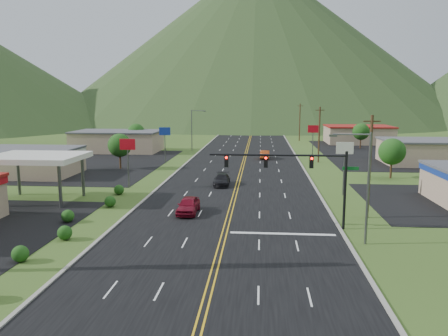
# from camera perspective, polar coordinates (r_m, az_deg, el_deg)

# --- Properties ---
(ground) EXTENTS (500.00, 500.00, 0.00)m
(ground) POSITION_cam_1_polar(r_m,az_deg,el_deg) (27.22, -2.08, -16.09)
(ground) COLOR #334A1A
(ground) RESTS_ON ground
(road) EXTENTS (20.00, 460.00, 0.04)m
(road) POSITION_cam_1_polar(r_m,az_deg,el_deg) (27.22, -2.08, -16.09)
(road) COLOR black
(road) RESTS_ON ground
(curb_west) EXTENTS (0.30, 460.00, 0.14)m
(curb_west) POSITION_cam_1_polar(r_m,az_deg,el_deg) (30.08, -22.30, -14.26)
(curb_west) COLOR gray
(curb_west) RESTS_ON ground
(curb_east) EXTENTS (0.30, 460.00, 0.14)m
(curb_east) POSITION_cam_1_polar(r_m,az_deg,el_deg) (27.98, 19.92, -15.93)
(curb_east) COLOR gray
(curb_east) RESTS_ON ground
(traffic_signal) EXTENTS (13.10, 0.43, 7.00)m
(traffic_signal) POSITION_cam_1_polar(r_m,az_deg,el_deg) (39.09, 9.84, -0.21)
(traffic_signal) COLOR black
(traffic_signal) RESTS_ON ground
(streetlight_east) EXTENTS (3.28, 0.25, 9.00)m
(streetlight_east) POSITION_cam_1_polar(r_m,az_deg,el_deg) (35.97, 17.86, -1.57)
(streetlight_east) COLOR #59595E
(streetlight_east) RESTS_ON ground
(streetlight_west) EXTENTS (3.28, 0.25, 9.00)m
(streetlight_west) POSITION_cam_1_polar(r_m,az_deg,el_deg) (95.78, -4.05, 5.31)
(streetlight_west) COLOR #59595E
(streetlight_west) RESTS_ON ground
(gas_canopy) EXTENTS (10.00, 8.00, 5.30)m
(gas_canopy) POSITION_cam_1_polar(r_m,az_deg,el_deg) (53.16, -23.31, 1.14)
(gas_canopy) COLOR white
(gas_canopy) RESTS_ON ground
(building_west_mid) EXTENTS (14.40, 10.40, 4.10)m
(building_west_mid) POSITION_cam_1_polar(r_m,az_deg,el_deg) (72.18, -24.26, 0.93)
(building_west_mid) COLOR tan
(building_west_mid) RESTS_ON ground
(building_west_far) EXTENTS (18.40, 11.40, 4.50)m
(building_west_far) POSITION_cam_1_polar(r_m,az_deg,el_deg) (97.94, -13.71, 3.44)
(building_west_far) COLOR tan
(building_west_far) RESTS_ON ground
(building_east_mid) EXTENTS (14.40, 11.40, 4.30)m
(building_east_mid) POSITION_cam_1_polar(r_m,az_deg,el_deg) (85.08, 24.70, 1.96)
(building_east_mid) COLOR tan
(building_east_mid) RESTS_ON ground
(building_east_far) EXTENTS (16.40, 12.40, 4.50)m
(building_east_far) POSITION_cam_1_polar(r_m,az_deg,el_deg) (117.50, 17.11, 4.21)
(building_east_far) COLOR tan
(building_east_far) RESTS_ON ground
(pole_sign_west_a) EXTENTS (2.00, 0.18, 6.40)m
(pole_sign_west_a) POSITION_cam_1_polar(r_m,az_deg,el_deg) (57.40, -12.48, 2.40)
(pole_sign_west_a) COLOR #59595E
(pole_sign_west_a) RESTS_ON ground
(pole_sign_west_b) EXTENTS (2.00, 0.18, 6.40)m
(pole_sign_west_b) POSITION_cam_1_polar(r_m,az_deg,el_deg) (78.57, -7.74, 4.31)
(pole_sign_west_b) COLOR #59595E
(pole_sign_west_b) RESTS_ON ground
(pole_sign_east_a) EXTENTS (2.00, 0.18, 6.40)m
(pole_sign_east_a) POSITION_cam_1_polar(r_m,az_deg,el_deg) (53.78, 15.48, 1.84)
(pole_sign_east_a) COLOR #59595E
(pole_sign_east_a) RESTS_ON ground
(pole_sign_east_b) EXTENTS (2.00, 0.18, 6.40)m
(pole_sign_east_b) POSITION_cam_1_polar(r_m,az_deg,el_deg) (85.27, 11.55, 4.59)
(pole_sign_east_b) COLOR #59595E
(pole_sign_east_b) RESTS_ON ground
(tree_west_a) EXTENTS (3.84, 3.84, 5.82)m
(tree_west_a) POSITION_cam_1_polar(r_m,az_deg,el_deg) (73.55, -13.47, 2.90)
(tree_west_a) COLOR #382314
(tree_west_a) RESTS_ON ground
(tree_west_b) EXTENTS (3.84, 3.84, 5.82)m
(tree_west_b) POSITION_cam_1_polar(r_m,az_deg,el_deg) (100.71, -11.40, 4.60)
(tree_west_b) COLOR #382314
(tree_west_b) RESTS_ON ground
(tree_east_a) EXTENTS (3.84, 3.84, 5.82)m
(tree_east_a) POSITION_cam_1_polar(r_m,az_deg,el_deg) (67.62, 21.09, 2.01)
(tree_east_a) COLOR #382314
(tree_east_a) RESTS_ON ground
(tree_east_b) EXTENTS (3.84, 3.84, 5.82)m
(tree_east_b) POSITION_cam_1_polar(r_m,az_deg,el_deg) (105.26, 17.46, 4.55)
(tree_east_b) COLOR #382314
(tree_east_b) RESTS_ON ground
(utility_pole_a) EXTENTS (1.60, 0.28, 10.00)m
(utility_pole_a) POSITION_cam_1_polar(r_m,az_deg,el_deg) (44.19, 18.49, 0.26)
(utility_pole_a) COLOR #382314
(utility_pole_a) RESTS_ON ground
(utility_pole_b) EXTENTS (1.60, 0.28, 10.00)m
(utility_pole_b) POSITION_cam_1_polar(r_m,az_deg,el_deg) (80.38, 12.32, 4.34)
(utility_pole_b) COLOR #382314
(utility_pole_b) RESTS_ON ground
(utility_pole_c) EXTENTS (1.60, 0.28, 10.00)m
(utility_pole_c) POSITION_cam_1_polar(r_m,az_deg,el_deg) (120.07, 9.86, 5.95)
(utility_pole_c) COLOR #382314
(utility_pole_c) RESTS_ON ground
(utility_pole_d) EXTENTS (1.60, 0.28, 10.00)m
(utility_pole_d) POSITION_cam_1_polar(r_m,az_deg,el_deg) (159.91, 8.62, 6.76)
(utility_pole_d) COLOR #382314
(utility_pole_d) RESTS_ON ground
(mountain_n) EXTENTS (220.00, 220.00, 85.00)m
(mountain_n) POSITION_cam_1_polar(r_m,az_deg,el_deg) (246.39, 4.23, 16.36)
(mountain_n) COLOR #223919
(mountain_n) RESTS_ON ground
(car_red_near) EXTENTS (2.00, 4.87, 1.65)m
(car_red_near) POSITION_cam_1_polar(r_m,az_deg,el_deg) (44.39, -4.68, -4.92)
(car_red_near) COLOR maroon
(car_red_near) RESTS_ON ground
(car_dark_mid) EXTENTS (2.10, 5.03, 1.45)m
(car_dark_mid) POSITION_cam_1_polar(r_m,az_deg,el_deg) (58.26, -0.28, -1.59)
(car_dark_mid) COLOR black
(car_dark_mid) RESTS_ON ground
(car_red_far) EXTENTS (1.84, 4.99, 1.63)m
(car_red_far) POSITION_cam_1_polar(r_m,az_deg,el_deg) (83.92, 5.35, 1.75)
(car_red_far) COLOR #993710
(car_red_far) RESTS_ON ground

